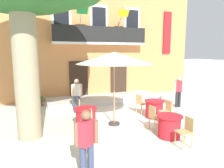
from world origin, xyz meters
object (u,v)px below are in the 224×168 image
(cafe_chair_near_tree_0, at_px, (167,110))
(ground_planter_left, at_px, (39,100))
(cafe_chair_front_1, at_px, (154,116))
(cafe_table_middle, at_px, (86,117))
(pedestrian_near_entrance, at_px, (178,90))
(cafe_table_near_tree, at_px, (154,109))
(cafe_table_front, at_px, (169,126))
(cafe_chair_front_0, at_px, (186,130))
(cafe_chair_middle_0, at_px, (88,120))
(cafe_umbrella, at_px, (114,58))
(pedestrian_by_tree, at_px, (86,141))
(cafe_chair_middle_1, at_px, (82,109))
(pedestrian_mid_plaza, at_px, (77,94))
(cafe_chair_near_tree_1, at_px, (141,103))

(cafe_chair_near_tree_0, xyz_separation_m, ground_planter_left, (-4.73, 4.64, -0.22))
(cafe_chair_front_1, xyz_separation_m, ground_planter_left, (-3.83, 5.15, -0.22))
(cafe_chair_near_tree_0, bearing_deg, cafe_table_middle, 168.47)
(pedestrian_near_entrance, bearing_deg, cafe_table_near_tree, -153.97)
(cafe_table_near_tree, height_order, cafe_table_front, same)
(cafe_chair_front_1, bearing_deg, cafe_chair_front_0, -84.24)
(cafe_chair_near_tree_0, bearing_deg, cafe_chair_middle_0, -178.26)
(cafe_chair_middle_0, height_order, cafe_umbrella, cafe_umbrella)
(cafe_chair_front_1, bearing_deg, cafe_chair_middle_0, 170.21)
(pedestrian_by_tree, bearing_deg, cafe_table_middle, 76.47)
(cafe_table_near_tree, xyz_separation_m, cafe_table_middle, (-3.08, -0.10, 0.00))
(cafe_chair_middle_1, distance_m, cafe_chair_front_0, 4.17)
(pedestrian_mid_plaza, relative_size, pedestrian_by_tree, 0.99)
(cafe_chair_middle_0, xyz_separation_m, pedestrian_mid_plaza, (0.18, 2.80, 0.38))
(cafe_chair_near_tree_1, distance_m, cafe_umbrella, 2.83)
(cafe_chair_near_tree_0, height_order, cafe_chair_front_0, same)
(cafe_chair_near_tree_0, height_order, pedestrian_near_entrance, pedestrian_near_entrance)
(cafe_chair_near_tree_1, distance_m, cafe_table_front, 2.73)
(cafe_chair_front_0, bearing_deg, cafe_chair_near_tree_1, 84.01)
(cafe_table_front, bearing_deg, cafe_chair_middle_0, 154.95)
(cafe_chair_front_0, distance_m, cafe_umbrella, 3.54)
(cafe_chair_front_0, height_order, pedestrian_by_tree, pedestrian_by_tree)
(pedestrian_near_entrance, bearing_deg, cafe_chair_middle_1, -175.91)
(pedestrian_by_tree, bearing_deg, cafe_chair_near_tree_0, 32.60)
(cafe_chair_front_0, bearing_deg, cafe_umbrella, 117.40)
(cafe_table_middle, relative_size, cafe_chair_middle_1, 0.95)
(cafe_table_middle, xyz_separation_m, cafe_chair_front_0, (2.43, -2.66, 0.14))
(cafe_chair_near_tree_1, distance_m, pedestrian_mid_plaza, 3.00)
(ground_planter_left, bearing_deg, cafe_table_near_tree, -40.07)
(cafe_umbrella, xyz_separation_m, pedestrian_near_entrance, (4.07, 1.23, -1.70))
(ground_planter_left, bearing_deg, cafe_chair_front_1, -53.35)
(cafe_table_near_tree, height_order, cafe_chair_middle_0, cafe_chair_middle_0)
(cafe_chair_middle_1, xyz_separation_m, cafe_umbrella, (1.09, -0.86, 2.08))
(cafe_chair_middle_1, xyz_separation_m, cafe_table_front, (2.36, -2.66, -0.14))
(cafe_chair_middle_0, height_order, cafe_chair_front_1, same)
(cafe_chair_near_tree_0, height_order, cafe_chair_middle_0, same)
(cafe_chair_front_1, xyz_separation_m, pedestrian_mid_plaza, (-2.19, 3.20, 0.38))
(cafe_chair_near_tree_0, xyz_separation_m, cafe_chair_middle_1, (-3.16, 1.40, 0.00))
(cafe_table_middle, xyz_separation_m, ground_planter_left, (-1.55, 3.99, -0.09))
(cafe_table_middle, bearing_deg, cafe_chair_front_1, -26.92)
(cafe_table_near_tree, relative_size, pedestrian_mid_plaza, 0.54)
(cafe_chair_middle_0, relative_size, cafe_table_front, 1.05)
(cafe_table_middle, xyz_separation_m, pedestrian_near_entrance, (5.18, 1.12, 0.51))
(cafe_chair_front_1, height_order, ground_planter_left, cafe_chair_front_1)
(cafe_chair_near_tree_1, relative_size, cafe_chair_middle_0, 1.00)
(cafe_umbrella, bearing_deg, cafe_table_near_tree, 6.05)
(ground_planter_left, bearing_deg, cafe_chair_middle_0, -72.87)
(cafe_table_near_tree, relative_size, cafe_chair_front_1, 0.95)
(cafe_umbrella, bearing_deg, pedestrian_by_tree, -121.47)
(cafe_table_near_tree, relative_size, cafe_chair_near_tree_0, 0.95)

